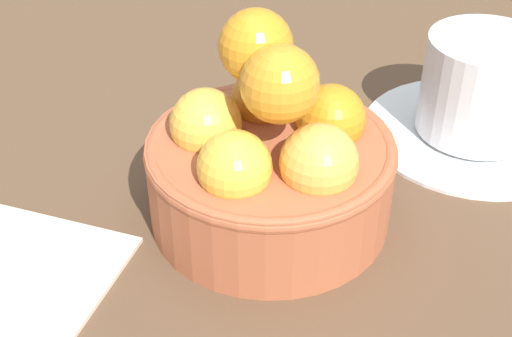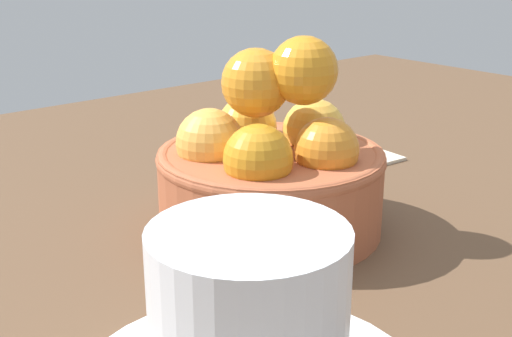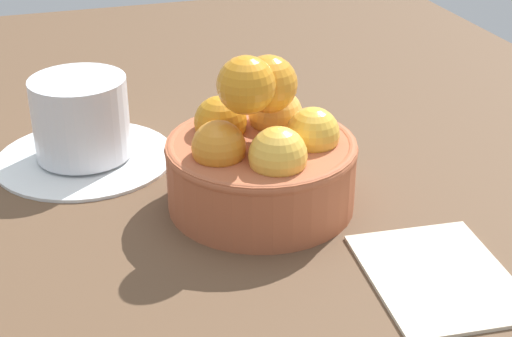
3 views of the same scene
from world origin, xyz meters
TOP-DOWN VIEW (x-y plane):
  - ground_plane at (0.00, 0.00)cm, footprint 129.92×90.37cm
  - terracotta_bowl at (0.01, -0.01)cm, footprint 15.75×15.75cm
  - coffee_cup at (-12.94, -13.18)cm, footprint 16.62×16.62cm
  - folded_napkin at (13.98, 8.97)cm, footprint 13.60×11.01cm

SIDE VIEW (x-z plane):
  - ground_plane at x=0.00cm, z-range -3.02..0.00cm
  - folded_napkin at x=13.98cm, z-range 0.00..0.60cm
  - coffee_cup at x=-12.94cm, z-range -0.60..7.44cm
  - terracotta_bowl at x=0.01cm, z-range -2.29..11.36cm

